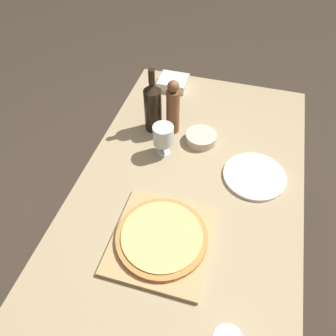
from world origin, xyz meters
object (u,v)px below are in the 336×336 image
object	(u,v)px
pepper_mill	(173,108)
small_bowl	(201,138)
wine_bottle	(153,106)
wine_glass	(163,135)
pizza	(162,237)

from	to	relation	value
pepper_mill	small_bowl	size ratio (longest dim) A/B	1.94
wine_bottle	wine_glass	world-z (taller)	wine_bottle
pepper_mill	pizza	bearing A→B (deg)	-78.48
wine_glass	small_bowl	xyz separation A→B (m)	(0.14, 0.12, -0.08)
pepper_mill	small_bowl	distance (m)	0.18
pepper_mill	wine_glass	distance (m)	0.16
pizza	small_bowl	world-z (taller)	same
wine_glass	small_bowl	distance (m)	0.20
wine_glass	pizza	bearing A→B (deg)	-74.44
pizza	pepper_mill	bearing A→B (deg)	101.52
wine_glass	small_bowl	bearing A→B (deg)	39.32
pizza	small_bowl	xyz separation A→B (m)	(0.03, 0.54, -0.01)
wine_bottle	wine_glass	distance (m)	0.17
pizza	wine_glass	size ratio (longest dim) A/B	2.15
wine_bottle	small_bowl	size ratio (longest dim) A/B	2.24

